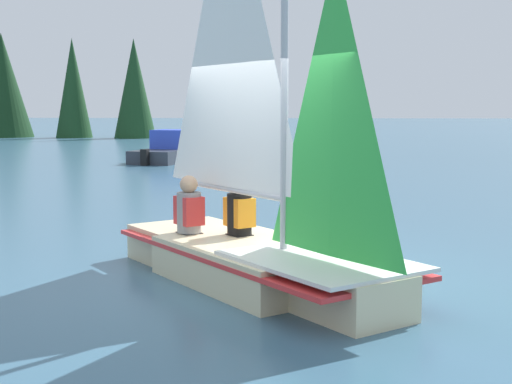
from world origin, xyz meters
name	(u,v)px	position (x,y,z in m)	size (l,w,h in m)	color
ground_plane	(256,283)	(0.00, 0.00, 0.00)	(260.00, 260.00, 0.00)	#38607A
sailboat_main	(254,224)	(-0.02, 0.03, 0.67)	(3.77, 4.15, 4.95)	beige
sailor_helm	(239,221)	(-0.25, 0.59, 0.62)	(0.42, 0.43, 1.16)	black
sailor_crew	(189,219)	(-0.89, 0.66, 0.62)	(0.42, 0.43, 1.16)	black
motorboat_distant	(171,150)	(-4.78, 18.23, 0.41)	(2.48, 4.12, 1.17)	#333842
treeline_shore	(24,90)	(-19.12, 39.03, 3.18)	(20.56, 4.03, 7.02)	#193D1E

